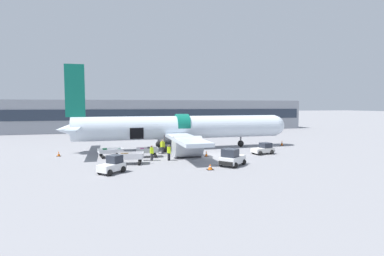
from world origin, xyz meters
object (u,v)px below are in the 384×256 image
baggage_tug_mid (112,166)px  baggage_tug_rear (232,158)px  ground_crew_supervisor (169,152)px  suitcase_on_tarmac_upright (128,157)px  ground_crew_loader_b (175,147)px  baggage_cart_queued (111,153)px  ground_crew_loader_a (152,153)px  airplane (178,129)px  baggage_cart_loading (148,152)px  ground_crew_driver (163,146)px  baggage_cart_empty (131,158)px  baggage_tug_lead (263,149)px

baggage_tug_mid → baggage_tug_rear: 11.43m
ground_crew_supervisor → suitcase_on_tarmac_upright: size_ratio=2.81×
baggage_tug_rear → ground_crew_loader_b: baggage_tug_rear is taller
baggage_cart_queued → ground_crew_loader_a: 5.46m
airplane → baggage_cart_loading: (-4.74, -5.19, -2.25)m
baggage_cart_queued → ground_crew_driver: bearing=6.7°
baggage_cart_empty → baggage_tug_rear: bearing=-20.1°
baggage_cart_empty → suitcase_on_tarmac_upright: size_ratio=6.01×
baggage_cart_empty → baggage_cart_loading: bearing=58.7°
ground_crew_loader_b → ground_crew_driver: (-1.53, 0.13, 0.11)m
ground_crew_loader_a → ground_crew_supervisor: (1.81, -0.38, 0.03)m
baggage_tug_rear → ground_crew_supervisor: bearing=141.1°
baggage_cart_loading → ground_crew_driver: ground_crew_driver is taller
baggage_tug_mid → ground_crew_loader_b: 11.77m
baggage_cart_loading → baggage_cart_queued: (-4.10, 1.06, -0.03)m
baggage_cart_queued → baggage_cart_empty: (1.87, -4.73, 0.06)m
baggage_tug_mid → ground_crew_loader_a: size_ratio=1.57×
ground_crew_supervisor → ground_crew_loader_b: bearing=69.9°
baggage_tug_mid → baggage_tug_rear: baggage_tug_rear is taller
ground_crew_loader_a → suitcase_on_tarmac_upright: ground_crew_loader_a is taller
ground_crew_loader_a → ground_crew_driver: 4.59m
baggage_cart_loading → baggage_tug_mid: bearing=-118.9°
ground_crew_loader_a → ground_crew_loader_b: 5.30m
baggage_cart_empty → ground_crew_loader_b: bearing=42.7°
ground_crew_loader_a → airplane: bearing=58.6°
baggage_cart_empty → ground_crew_loader_b: size_ratio=2.34×
baggage_tug_lead → ground_crew_driver: size_ratio=1.66×
ground_crew_loader_a → ground_crew_supervisor: 1.85m
baggage_tug_mid → ground_crew_driver: bearing=56.5°
baggage_cart_loading → ground_crew_loader_b: 3.90m
ground_crew_supervisor → baggage_cart_empty: bearing=-167.8°
suitcase_on_tarmac_upright → baggage_tug_mid: bearing=-105.0°
ground_crew_loader_a → ground_crew_loader_b: ground_crew_loader_a is taller
baggage_tug_rear → baggage_tug_lead: bearing=40.5°
ground_crew_driver → suitcase_on_tarmac_upright: ground_crew_driver is taller
baggage_cart_loading → ground_crew_supervisor: ground_crew_supervisor is taller
airplane → baggage_tug_mid: bearing=-125.0°
baggage_tug_mid → ground_crew_driver: ground_crew_driver is taller
baggage_tug_rear → airplane: bearing=102.0°
baggage_cart_queued → airplane: bearing=25.0°
ground_crew_loader_b → airplane: bearing=71.1°
baggage_cart_queued → ground_crew_driver: (6.10, 0.72, 0.41)m
baggage_tug_rear → suitcase_on_tarmac_upright: bearing=147.2°
baggage_tug_lead → ground_crew_driver: bearing=164.2°
ground_crew_loader_b → suitcase_on_tarmac_upright: size_ratio=2.57×
baggage_cart_loading → baggage_cart_queued: bearing=165.5°
baggage_tug_rear → ground_crew_supervisor: (-5.46, 4.41, 0.16)m
baggage_tug_rear → baggage_cart_queued: size_ratio=0.87×
suitcase_on_tarmac_upright → baggage_cart_empty: bearing=-87.7°
ground_crew_loader_a → ground_crew_driver: ground_crew_driver is taller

